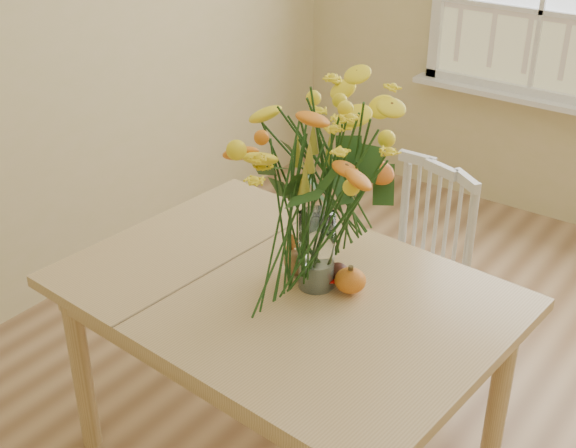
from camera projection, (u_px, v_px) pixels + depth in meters
The scene contains 6 objects.
dining_table at pixel (284, 311), 2.49m from camera, with size 1.44×1.07×0.74m.
windsor_chair at pixel (417, 261), 3.07m from camera, with size 0.50×0.48×0.86m.
flower_vase at pixel (318, 176), 2.27m from camera, with size 0.54×0.54×0.64m.
pumpkin at pixel (350, 282), 2.40m from camera, with size 0.10×0.10×0.08m, color #D66119.
turkey_figurine at pixel (296, 263), 2.48m from camera, with size 0.12×0.10×0.12m.
dark_gourd at pixel (338, 274), 2.46m from camera, with size 0.12×0.07×0.07m.
Camera 1 is at (0.76, -1.81, 2.07)m, focal length 48.00 mm.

